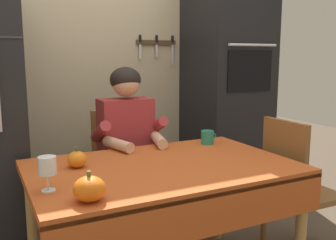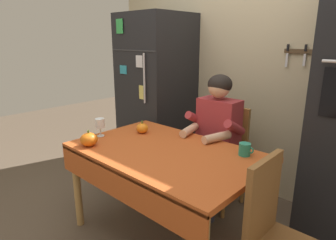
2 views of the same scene
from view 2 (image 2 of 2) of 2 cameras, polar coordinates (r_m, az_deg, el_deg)
name	(u,v)px [view 2 (image 2 of 2)]	position (r m, az deg, el deg)	size (l,w,h in m)	color
back_wall_assembly	(256,63)	(3.02, 17.02, 10.62)	(3.70, 0.13, 2.60)	#BCAD89
refrigerator	(157,96)	(3.34, -2.23, 4.79)	(0.68, 0.71, 1.80)	black
dining_table	(164,161)	(2.17, -0.88, -8.13)	(1.40, 0.90, 0.74)	tan
chair_behind_person	(224,151)	(2.79, 11.02, -6.06)	(0.40, 0.40, 0.93)	#9E6B33
seated_person	(214,133)	(2.56, 9.03, -2.57)	(0.47, 0.55, 1.25)	#38384C
chair_right_side	(277,235)	(1.78, 20.78, -20.45)	(0.40, 0.40, 0.93)	brown
coffee_mug	(245,149)	(2.11, 14.91, -5.62)	(0.11, 0.08, 0.09)	#237F66
wine_glass	(100,124)	(2.48, -13.28, -0.72)	(0.08, 0.08, 0.15)	white
pumpkin_large	(142,128)	(2.52, -5.10, -1.61)	(0.10, 0.10, 0.11)	orange
pumpkin_medium	(89,139)	(2.30, -15.33, -3.71)	(0.13, 0.13, 0.13)	orange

